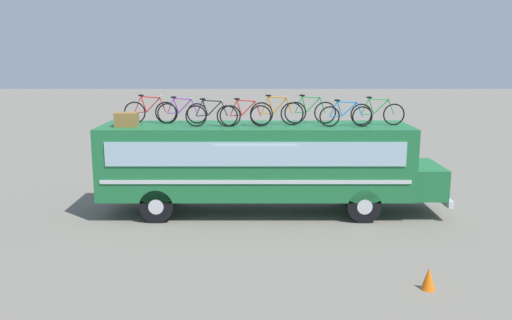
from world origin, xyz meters
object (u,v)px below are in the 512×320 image
Objects in this scene: luggage_bag_1 at (124,120)px; rooftop_bicycle_2 at (180,112)px; rooftop_bicycle_3 at (209,115)px; rooftop_bicycle_6 at (308,112)px; bus at (260,161)px; rooftop_bicycle_5 at (274,113)px; rooftop_bicycle_7 at (344,115)px; traffic_cone at (426,278)px; rooftop_bicycle_4 at (243,115)px; rooftop_bicycle_8 at (375,113)px; rooftop_bicycle_1 at (148,111)px.

luggage_bag_1 is 0.42× the size of rooftop_bicycle_2.
rooftop_bicycle_3 reaches higher than luggage_bag_1.
bus is at bearing -167.45° from rooftop_bicycle_6.
rooftop_bicycle_5 is 2.17m from rooftop_bicycle_7.
traffic_cone is (7.92, -5.58, -2.87)m from luggage_bag_1.
rooftop_bicycle_4 is at bearing -18.60° from rooftop_bicycle_2.
rooftop_bicycle_7 is at bearing -0.63° from luggage_bag_1.
rooftop_bicycle_2 is (-2.62, 0.36, 1.56)m from bus.
rooftop_bicycle_7 is at bearing -161.49° from rooftop_bicycle_8.
rooftop_bicycle_7 is (6.87, -0.08, 0.14)m from luggage_bag_1.
luggage_bag_1 is at bearing 179.37° from rooftop_bicycle_7.
rooftop_bicycle_8 is at bearing -3.55° from rooftop_bicycle_1.
rooftop_bicycle_6 is (1.55, 0.35, 1.58)m from bus.
rooftop_bicycle_8 reaches higher than luggage_bag_1.
rooftop_bicycle_8 reaches higher than bus.
rooftop_bicycle_1 is 1.06× the size of rooftop_bicycle_4.
rooftop_bicycle_8 is at bearing 3.98° from rooftop_bicycle_4.
rooftop_bicycle_4 is 3.14m from rooftop_bicycle_7.
rooftop_bicycle_7 is 1.12m from rooftop_bicycle_8.
rooftop_bicycle_6 is 2.14m from rooftop_bicycle_8.
rooftop_bicycle_6 reaches higher than luggage_bag_1.
luggage_bag_1 is 1.80m from rooftop_bicycle_2.
rooftop_bicycle_6 is (4.17, -0.02, 0.02)m from rooftop_bicycle_2.
rooftop_bicycle_1 reaches higher than rooftop_bicycle_8.
bus is at bearing -6.42° from rooftop_bicycle_1.
bus is at bearing 4.32° from luggage_bag_1.
rooftop_bicycle_3 and rooftop_bicycle_4 have the same top height.
luggage_bag_1 is at bearing -177.98° from rooftop_bicycle_8.
bus is 3.99m from rooftop_bicycle_8.
rooftop_bicycle_8 reaches higher than rooftop_bicycle_4.
rooftop_bicycle_3 is 4.20m from rooftop_bicycle_7.
rooftop_bicycle_5 reaches higher than traffic_cone.
rooftop_bicycle_8 is at bearing -10.42° from rooftop_bicycle_6.
rooftop_bicycle_3 is at bearing -166.59° from bus.
luggage_bag_1 is at bearing -176.85° from rooftop_bicycle_5.
traffic_cone is at bearing -40.81° from rooftop_bicycle_1.
bus is 1.69m from rooftop_bicycle_4.
luggage_bag_1 is 0.40× the size of rooftop_bicycle_5.
rooftop_bicycle_6 reaches higher than rooftop_bicycle_8.
rooftop_bicycle_2 is 9.36m from traffic_cone.
rooftop_bicycle_8 is (3.21, 0.02, -0.02)m from rooftop_bicycle_5.
rooftop_bicycle_8 is at bearing 2.02° from luggage_bag_1.
bus is at bearing -7.90° from rooftop_bicycle_2.
bus is 6.72× the size of rooftop_bicycle_3.
rooftop_bicycle_2 is 3.10m from rooftop_bicycle_5.
rooftop_bicycle_6 is at bearing -0.74° from rooftop_bicycle_1.
rooftop_bicycle_6 is (1.10, 0.41, -0.01)m from rooftop_bicycle_5.
rooftop_bicycle_6 is at bearing 20.31° from rooftop_bicycle_5.
rooftop_bicycle_4 is at bearing 2.54° from rooftop_bicycle_3.
rooftop_bicycle_6 is at bearing 144.54° from rooftop_bicycle_7.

